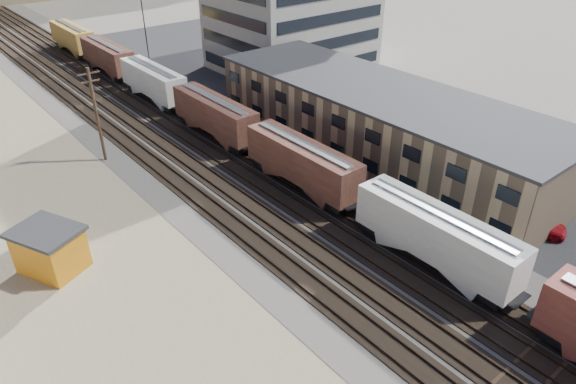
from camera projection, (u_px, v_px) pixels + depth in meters
ground at (516, 363)px, 31.18m from camera, size 300.00×300.00×0.00m
ballast_bed at (146, 118)px, 64.40m from camera, size 18.00×200.00×0.06m
asphalt_lot at (355, 111)px, 66.44m from camera, size 26.00×120.00×0.04m
rail_tracks at (142, 118)px, 64.06m from camera, size 11.40×200.00×0.24m
freight_train at (254, 136)px, 53.08m from camera, size 3.00×119.74×4.46m
warehouse at (379, 121)px, 54.11m from camera, size 12.40×40.40×7.25m
office_tower at (292, 7)px, 78.24m from camera, size 22.60×18.60×18.45m
utility_pole_north at (96, 113)px, 51.75m from camera, size 2.20×0.32×10.00m
radio_mast at (144, 23)px, 69.68m from camera, size 1.20×0.16×18.00m
maintenance_shed at (50, 249)px, 37.98m from camera, size 5.44×5.98×3.55m
parked_car_red at (535, 224)px, 42.58m from camera, size 3.84×5.28×1.67m
parked_car_blue at (323, 96)px, 68.86m from camera, size 5.10×6.19×1.57m
parked_car_far at (345, 87)px, 72.00m from camera, size 2.94×5.08×1.63m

